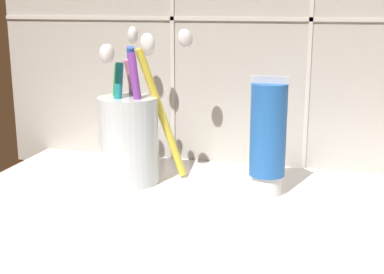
# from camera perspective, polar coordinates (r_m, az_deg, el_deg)

# --- Properties ---
(sink_counter) EXTENTS (0.70, 0.37, 0.02)m
(sink_counter) POSITION_cam_1_polar(r_m,az_deg,el_deg) (0.54, 8.64, -9.80)
(sink_counter) COLOR white
(sink_counter) RESTS_ON ground
(toothbrush_cup) EXTENTS (0.11, 0.11, 0.18)m
(toothbrush_cup) POSITION_cam_1_polar(r_m,az_deg,el_deg) (0.63, -6.63, 0.46)
(toothbrush_cup) COLOR silver
(toothbrush_cup) RESTS_ON sink_counter
(toothpaste_tube) EXTENTS (0.04, 0.04, 0.13)m
(toothpaste_tube) POSITION_cam_1_polar(r_m,az_deg,el_deg) (0.59, 8.11, -0.01)
(toothpaste_tube) COLOR white
(toothpaste_tube) RESTS_ON sink_counter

